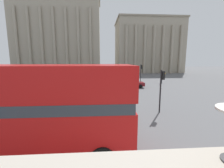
{
  "coord_description": "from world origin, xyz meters",
  "views": [
    {
      "loc": [
        -0.45,
        -2.03,
        4.39
      ],
      "look_at": [
        0.78,
        15.93,
        1.53
      ],
      "focal_mm": 24.0,
      "sensor_mm": 36.0,
      "label": 1
    }
  ],
  "objects_px": {
    "pedestrian_red": "(161,78)",
    "traffic_light_near": "(162,85)",
    "traffic_light_mid": "(121,75)",
    "pedestrian_yellow": "(56,85)",
    "plaza_building_right": "(147,47)",
    "car_maroon": "(131,83)",
    "traffic_light_far": "(141,72)",
    "pedestrian_grey": "(104,79)",
    "double_decker_bus": "(21,107)",
    "plaza_building_left": "(59,37)",
    "pedestrian_white": "(133,78)"
  },
  "relations": [
    {
      "from": "traffic_light_far",
      "to": "double_decker_bus",
      "type": "bearing_deg",
      "value": -118.91
    },
    {
      "from": "plaza_building_left",
      "to": "traffic_light_mid",
      "type": "relative_size",
      "value": 8.02
    },
    {
      "from": "pedestrian_red",
      "to": "pedestrian_grey",
      "type": "bearing_deg",
      "value": -49.64
    },
    {
      "from": "car_maroon",
      "to": "pedestrian_white",
      "type": "distance_m",
      "value": 4.87
    },
    {
      "from": "pedestrian_yellow",
      "to": "pedestrian_grey",
      "type": "height_order",
      "value": "pedestrian_yellow"
    },
    {
      "from": "plaza_building_left",
      "to": "traffic_light_near",
      "type": "xyz_separation_m",
      "value": [
        20.01,
        -43.92,
        -10.08
      ]
    },
    {
      "from": "traffic_light_near",
      "to": "pedestrian_white",
      "type": "distance_m",
      "value": 16.58
    },
    {
      "from": "traffic_light_far",
      "to": "pedestrian_red",
      "type": "relative_size",
      "value": 2.1
    },
    {
      "from": "traffic_light_far",
      "to": "pedestrian_yellow",
      "type": "bearing_deg",
      "value": -160.68
    },
    {
      "from": "traffic_light_far",
      "to": "traffic_light_mid",
      "type": "bearing_deg",
      "value": -128.89
    },
    {
      "from": "traffic_light_near",
      "to": "pedestrian_yellow",
      "type": "distance_m",
      "value": 14.64
    },
    {
      "from": "plaza_building_left",
      "to": "car_maroon",
      "type": "height_order",
      "value": "plaza_building_left"
    },
    {
      "from": "plaza_building_left",
      "to": "plaza_building_right",
      "type": "bearing_deg",
      "value": 3.1
    },
    {
      "from": "traffic_light_far",
      "to": "pedestrian_grey",
      "type": "bearing_deg",
      "value": 169.55
    },
    {
      "from": "double_decker_bus",
      "to": "pedestrian_yellow",
      "type": "bearing_deg",
      "value": 102.23
    },
    {
      "from": "traffic_light_near",
      "to": "pedestrian_red",
      "type": "bearing_deg",
      "value": 67.82
    },
    {
      "from": "traffic_light_mid",
      "to": "pedestrian_red",
      "type": "distance_m",
      "value": 11.08
    },
    {
      "from": "pedestrian_grey",
      "to": "traffic_light_far",
      "type": "bearing_deg",
      "value": 52.84
    },
    {
      "from": "traffic_light_mid",
      "to": "pedestrian_yellow",
      "type": "bearing_deg",
      "value": 177.09
    },
    {
      "from": "pedestrian_red",
      "to": "traffic_light_near",
      "type": "bearing_deg",
      "value": 15.1
    },
    {
      "from": "pedestrian_grey",
      "to": "pedestrian_red",
      "type": "bearing_deg",
      "value": 66.38
    },
    {
      "from": "plaza_building_left",
      "to": "plaza_building_right",
      "type": "height_order",
      "value": "plaza_building_left"
    },
    {
      "from": "plaza_building_left",
      "to": "pedestrian_red",
      "type": "bearing_deg",
      "value": -47.08
    },
    {
      "from": "double_decker_bus",
      "to": "traffic_light_far",
      "type": "bearing_deg",
      "value": 62.27
    },
    {
      "from": "plaza_building_left",
      "to": "traffic_light_near",
      "type": "distance_m",
      "value": 49.3
    },
    {
      "from": "plaza_building_left",
      "to": "traffic_light_far",
      "type": "height_order",
      "value": "plaza_building_left"
    },
    {
      "from": "plaza_building_left",
      "to": "car_maroon",
      "type": "distance_m",
      "value": 39.46
    },
    {
      "from": "pedestrian_white",
      "to": "pedestrian_grey",
      "type": "distance_m",
      "value": 5.8
    },
    {
      "from": "pedestrian_yellow",
      "to": "traffic_light_far",
      "type": "bearing_deg",
      "value": -91.23
    },
    {
      "from": "traffic_light_mid",
      "to": "pedestrian_white",
      "type": "relative_size",
      "value": 2.08
    },
    {
      "from": "double_decker_bus",
      "to": "traffic_light_near",
      "type": "distance_m",
      "value": 10.0
    },
    {
      "from": "plaza_building_left",
      "to": "traffic_light_mid",
      "type": "xyz_separation_m",
      "value": [
        17.8,
        -35.24,
        -10.05
      ]
    },
    {
      "from": "pedestrian_yellow",
      "to": "pedestrian_red",
      "type": "relative_size",
      "value": 1.01
    },
    {
      "from": "traffic_light_far",
      "to": "pedestrian_white",
      "type": "bearing_deg",
      "value": 107.51
    },
    {
      "from": "traffic_light_mid",
      "to": "pedestrian_red",
      "type": "xyz_separation_m",
      "value": [
        8.56,
        6.89,
        -1.39
      ]
    },
    {
      "from": "traffic_light_far",
      "to": "car_maroon",
      "type": "height_order",
      "value": "traffic_light_far"
    },
    {
      "from": "traffic_light_mid",
      "to": "double_decker_bus",
      "type": "bearing_deg",
      "value": -114.62
    },
    {
      "from": "plaza_building_right",
      "to": "car_maroon",
      "type": "relative_size",
      "value": 5.58
    },
    {
      "from": "traffic_light_near",
      "to": "traffic_light_mid",
      "type": "bearing_deg",
      "value": 104.29
    },
    {
      "from": "pedestrian_red",
      "to": "traffic_light_mid",
      "type": "bearing_deg",
      "value": -13.88
    },
    {
      "from": "plaza_building_right",
      "to": "car_maroon",
      "type": "height_order",
      "value": "plaza_building_right"
    },
    {
      "from": "pedestrian_yellow",
      "to": "double_decker_bus",
      "type": "bearing_deg",
      "value": 170.5
    },
    {
      "from": "plaza_building_left",
      "to": "traffic_light_near",
      "type": "bearing_deg",
      "value": -65.51
    },
    {
      "from": "car_maroon",
      "to": "plaza_building_right",
      "type": "bearing_deg",
      "value": 0.47
    },
    {
      "from": "plaza_building_right",
      "to": "pedestrian_red",
      "type": "distance_m",
      "value": 31.82
    },
    {
      "from": "double_decker_bus",
      "to": "traffic_light_near",
      "type": "bearing_deg",
      "value": 32.3
    },
    {
      "from": "traffic_light_near",
      "to": "pedestrian_white",
      "type": "height_order",
      "value": "traffic_light_near"
    },
    {
      "from": "double_decker_bus",
      "to": "plaza_building_left",
      "type": "bearing_deg",
      "value": 104.31
    },
    {
      "from": "traffic_light_mid",
      "to": "traffic_light_near",
      "type": "bearing_deg",
      "value": -75.71
    },
    {
      "from": "plaza_building_right",
      "to": "pedestrian_yellow",
      "type": "relative_size",
      "value": 13.23
    }
  ]
}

